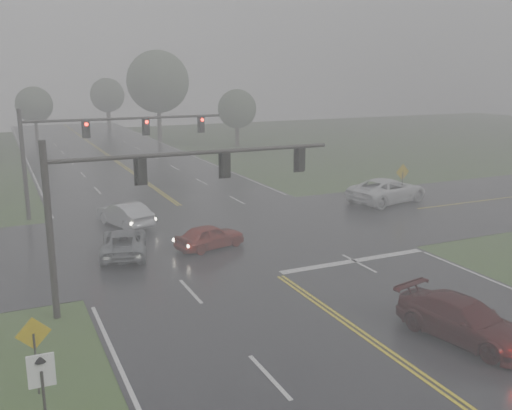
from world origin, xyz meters
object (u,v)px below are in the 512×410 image
sedan_red (210,248)px  signal_gantry_near (145,188)px  sedan_maroon (462,339)px  signal_gantry_far (90,139)px  car_grey (125,255)px  pickup_white (387,202)px  sedan_silver (125,226)px

sedan_red → signal_gantry_near: (-4.93, -5.94, 4.97)m
sedan_maroon → signal_gantry_far: 27.16m
car_grey → signal_gantry_far: (0.14, 10.12, 5.12)m
sedan_red → sedan_maroon: bearing=-176.4°
car_grey → signal_gantry_near: signal_gantry_near is taller
sedan_maroon → car_grey: bearing=109.1°
sedan_maroon → sedan_red: sedan_maroon is taller
pickup_white → signal_gantry_far: signal_gantry_far is taller
signal_gantry_near → pickup_white: bearing=27.8°
sedan_maroon → pickup_white: pickup_white is taller
sedan_maroon → sedan_red: 14.90m
signal_gantry_near → sedan_silver: bearing=82.5°
sedan_red → car_grey: size_ratio=0.80×
sedan_silver → signal_gantry_near: 13.55m
sedan_maroon → sedan_silver: size_ratio=1.12×
sedan_maroon → signal_gantry_near: size_ratio=0.42×
signal_gantry_near → sedan_maroon: bearing=-40.7°
car_grey → sedan_maroon: bearing=135.3°
signal_gantry_near → signal_gantry_far: bearing=88.3°
sedan_silver → signal_gantry_far: (-1.15, 4.39, 5.12)m
sedan_maroon → signal_gantry_near: signal_gantry_near is taller
pickup_white → sedan_red: bearing=94.6°
pickup_white → signal_gantry_near: 24.04m
car_grey → signal_gantry_near: 8.40m
signal_gantry_near → sedan_red: bearing=50.3°
sedan_silver → pickup_white: pickup_white is taller
sedan_maroon → sedan_red: size_ratio=1.30×
pickup_white → sedan_silver: bearing=72.4°
sedan_silver → signal_gantry_far: signal_gantry_far is taller
sedan_maroon → signal_gantry_near: (-9.54, 8.22, 4.97)m
car_grey → signal_gantry_far: 11.34m
signal_gantry_near → signal_gantry_far: 16.89m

